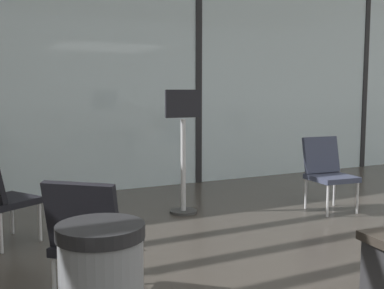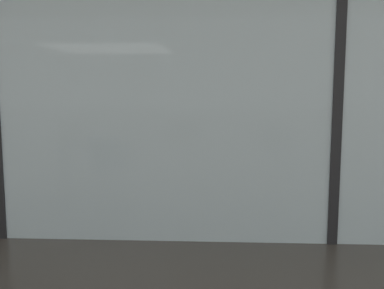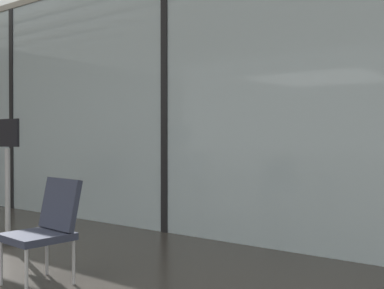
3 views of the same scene
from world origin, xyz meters
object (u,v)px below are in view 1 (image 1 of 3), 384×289
Objects in this scene: parked_airplane at (140,66)px; lounge_chair_0 at (92,235)px; lounge_chair_2 at (327,169)px; info_sign at (183,156)px.

parked_airplane is 14.09× the size of lounge_chair_0.
lounge_chair_2 is (-0.82, -8.57, -1.64)m from parked_airplane.
lounge_chair_0 is at bearing -112.12° from parked_airplane.
info_sign reaches higher than lounge_chair_0.
info_sign is (-2.43, -7.95, -1.46)m from parked_airplane.
lounge_chair_0 is 3.47m from lounge_chair_2.
info_sign is (1.59, 1.95, 0.18)m from lounge_chair_0.
lounge_chair_2 is (3.21, 1.32, 0.00)m from lounge_chair_0.
parked_airplane is at bearing 89.73° from lounge_chair_2.
info_sign is at bearing -107.01° from parked_airplane.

